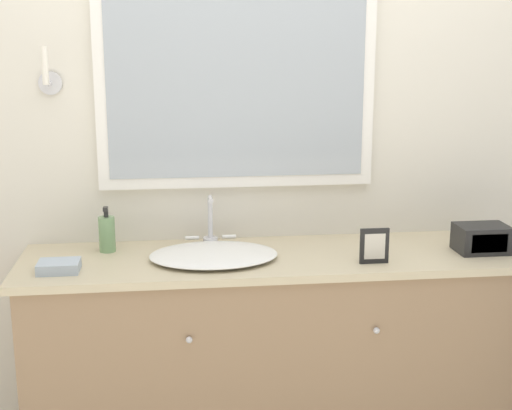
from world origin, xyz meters
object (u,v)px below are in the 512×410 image
Objects in this scene: sink_basin at (214,254)px; appliance_box at (482,239)px; picture_frame at (374,246)px; soap_bottle at (107,233)px.

appliance_box is (1.05, -0.04, 0.03)m from sink_basin.
sink_basin reaches higher than picture_frame.
appliance_box is 0.47m from picture_frame.
sink_basin is at bearing 167.43° from picture_frame.
appliance_box is at bearing -7.15° from soap_bottle.
soap_bottle is 1.35× the size of picture_frame.
appliance_box is 1.49× the size of picture_frame.
sink_basin is at bearing -19.78° from soap_bottle.
soap_bottle is 1.47m from appliance_box.
picture_frame is (0.59, -0.13, 0.05)m from sink_basin.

